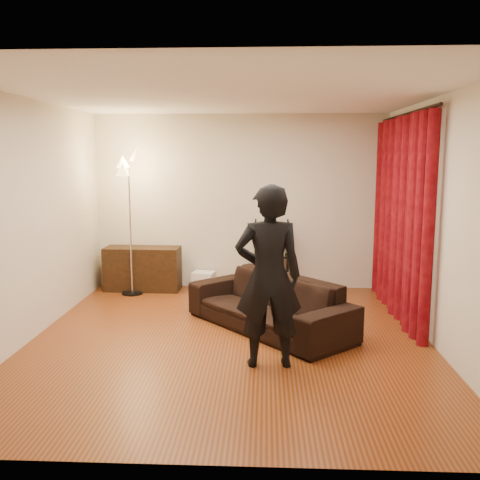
# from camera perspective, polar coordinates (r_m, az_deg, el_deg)

# --- Properties ---
(floor) EXTENTS (5.00, 5.00, 0.00)m
(floor) POSITION_cam_1_polar(r_m,az_deg,el_deg) (6.17, -1.08, -10.58)
(floor) COLOR brown
(floor) RESTS_ON ground
(ceiling) EXTENTS (5.00, 5.00, 0.00)m
(ceiling) POSITION_cam_1_polar(r_m,az_deg,el_deg) (5.85, -1.16, 15.21)
(ceiling) COLOR white
(ceiling) RESTS_ON ground
(wall_back) EXTENTS (5.00, 0.00, 5.00)m
(wall_back) POSITION_cam_1_polar(r_m,az_deg,el_deg) (8.34, 0.04, 4.05)
(wall_back) COLOR beige
(wall_back) RESTS_ON ground
(wall_front) EXTENTS (5.00, 0.00, 5.00)m
(wall_front) POSITION_cam_1_polar(r_m,az_deg,el_deg) (3.40, -3.94, -3.15)
(wall_front) COLOR beige
(wall_front) RESTS_ON ground
(wall_left) EXTENTS (0.00, 5.00, 5.00)m
(wall_left) POSITION_cam_1_polar(r_m,az_deg,el_deg) (6.42, -21.61, 1.95)
(wall_left) COLOR beige
(wall_left) RESTS_ON ground
(wall_right) EXTENTS (0.00, 5.00, 5.00)m
(wall_right) POSITION_cam_1_polar(r_m,az_deg,el_deg) (6.13, 20.36, 1.72)
(wall_right) COLOR beige
(wall_right) RESTS_ON ground
(curtain_rod) EXTENTS (0.04, 2.65, 0.04)m
(curtain_rod) POSITION_cam_1_polar(r_m,az_deg,el_deg) (7.17, 17.37, 12.70)
(curtain_rod) COLOR black
(curtain_rod) RESTS_ON wall_right
(curtain) EXTENTS (0.22, 2.65, 2.55)m
(curtain) POSITION_cam_1_polar(r_m,az_deg,el_deg) (7.19, 16.73, 2.28)
(curtain) COLOR maroon
(curtain) RESTS_ON ground
(sofa) EXTENTS (2.09, 2.19, 0.64)m
(sofa) POSITION_cam_1_polar(r_m,az_deg,el_deg) (6.45, 3.08, -6.76)
(sofa) COLOR black
(sofa) RESTS_ON ground
(person) EXTENTS (0.70, 0.50, 1.80)m
(person) POSITION_cam_1_polar(r_m,az_deg,el_deg) (5.21, 3.06, -3.93)
(person) COLOR black
(person) RESTS_ON ground
(media_cabinet) EXTENTS (1.16, 0.46, 0.67)m
(media_cabinet) POSITION_cam_1_polar(r_m,az_deg,el_deg) (8.43, -10.34, -3.02)
(media_cabinet) COLOR #311D0D
(media_cabinet) RESTS_ON ground
(storage_boxes) EXTENTS (0.37, 0.32, 0.28)m
(storage_boxes) POSITION_cam_1_polar(r_m,az_deg,el_deg) (8.39, -3.90, -4.32)
(storage_boxes) COLOR silver
(storage_boxes) RESTS_ON ground
(wire_shelf) EXTENTS (0.51, 0.36, 1.10)m
(wire_shelf) POSITION_cam_1_polar(r_m,az_deg,el_deg) (8.22, 3.39, -1.68)
(wire_shelf) COLOR black
(wire_shelf) RESTS_ON ground
(floor_lamp) EXTENTS (0.45, 0.45, 2.09)m
(floor_lamp) POSITION_cam_1_polar(r_m,az_deg,el_deg) (8.08, -11.63, 1.55)
(floor_lamp) COLOR silver
(floor_lamp) RESTS_ON ground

